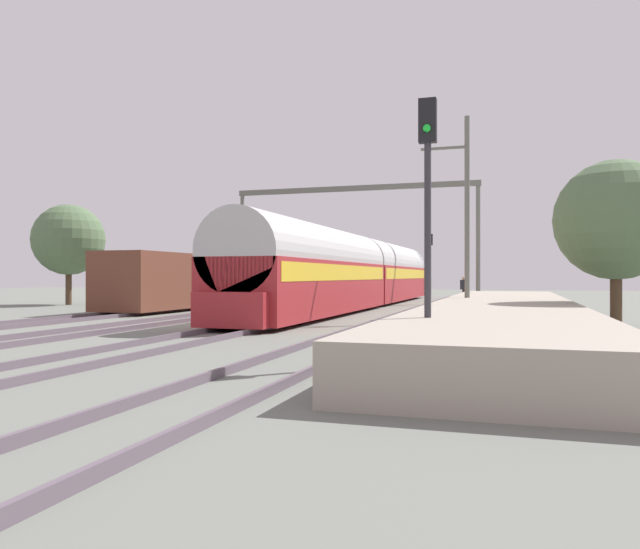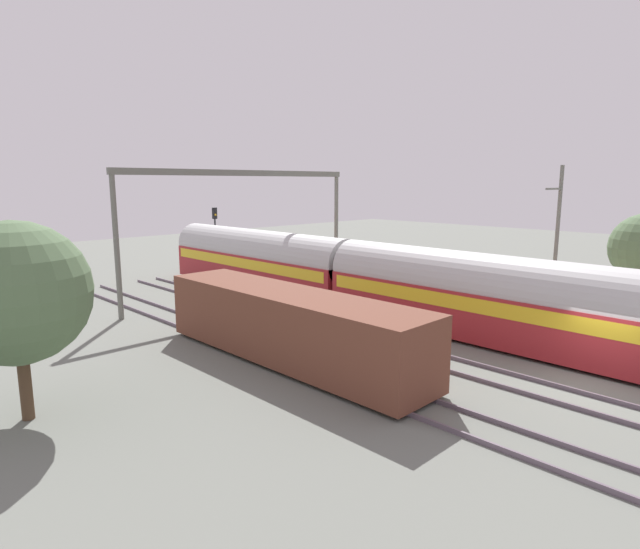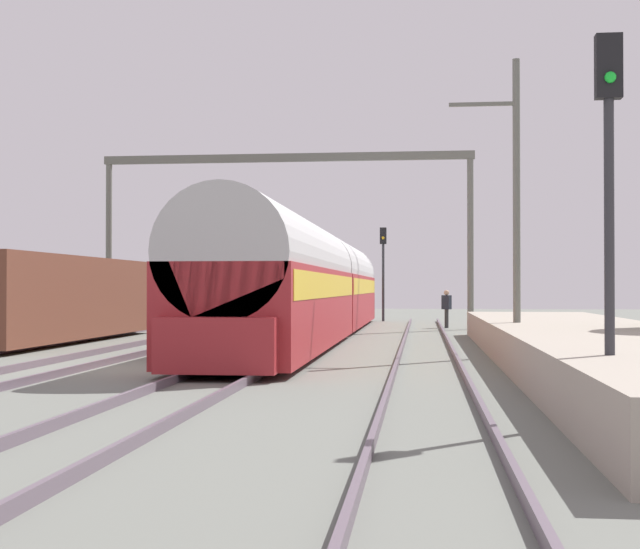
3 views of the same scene
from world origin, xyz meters
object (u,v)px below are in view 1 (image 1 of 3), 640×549
catenary_gantry (353,214)px  passenger_train (359,272)px  railway_signal_near (428,195)px  person_crossing (464,287)px  railway_signal_far (430,257)px  freight_car (189,281)px

catenary_gantry → passenger_train: bearing=-73.1°
passenger_train → railway_signal_near: (6.58, -20.80, 1.44)m
passenger_train → person_crossing: (5.13, 8.19, -0.94)m
passenger_train → railway_signal_far: 16.43m
person_crossing → catenary_gantry: catenary_gantry is taller
freight_car → catenary_gantry: 13.50m
railway_signal_near → railway_signal_far: (-4.66, 37.06, -0.14)m
railway_signal_near → railway_signal_far: 37.35m
passenger_train → railway_signal_near: railway_signal_near is taller
freight_car → catenary_gantry: (6.20, 11.14, 4.45)m
passenger_train → freight_car: (-8.27, -4.31, -0.50)m
railway_signal_far → catenary_gantry: bearing=-112.9°
freight_car → person_crossing: freight_car is taller
passenger_train → person_crossing: bearing=58.0°
railway_signal_near → passenger_train: bearing=107.6°
person_crossing → catenary_gantry: size_ratio=0.10×
freight_car → railway_signal_near: 22.27m
passenger_train → person_crossing: 9.71m
freight_car → passenger_train: bearing=27.5°
railway_signal_near → catenary_gantry: 29.05m
catenary_gantry → freight_car: bearing=-119.1°
railway_signal_near → catenary_gantry: catenary_gantry is taller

